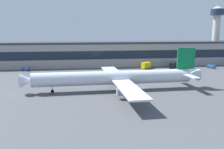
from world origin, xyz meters
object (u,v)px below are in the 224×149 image
object	(u,v)px
airliner	(116,78)
fuel_truck	(173,65)
baggage_tug	(26,69)
follow_me_car	(211,66)
control_tower	(216,28)
stair_truck	(146,65)

from	to	relation	value
airliner	fuel_truck	size ratio (longest dim) A/B	7.37
baggage_tug	follow_me_car	size ratio (longest dim) A/B	0.86
airliner	control_tower	world-z (taller)	control_tower
control_tower	fuel_truck	world-z (taller)	control_tower
stair_truck	control_tower	bearing A→B (deg)	20.23
control_tower	follow_me_car	bearing A→B (deg)	-123.82
airliner	fuel_truck	distance (m)	61.33
control_tower	baggage_tug	world-z (taller)	control_tower
control_tower	stair_truck	distance (m)	59.68
baggage_tug	fuel_truck	size ratio (longest dim) A/B	0.47
airliner	stair_truck	size ratio (longest dim) A/B	10.21
airliner	stair_truck	xyz separation A→B (m)	(24.67, 46.04, -2.61)
fuel_truck	follow_me_car	world-z (taller)	fuel_truck
baggage_tug	follow_me_car	bearing A→B (deg)	-3.28
baggage_tug	fuel_truck	xyz separation A→B (m)	(80.67, -2.00, 0.80)
airliner	control_tower	bearing A→B (deg)	40.26
airliner	follow_me_car	xyz separation A→B (m)	(61.72, 42.27, -3.50)
stair_truck	fuel_truck	bearing A→B (deg)	0.32
control_tower	stair_truck	size ratio (longest dim) A/B	5.89
baggage_tug	stair_truck	world-z (taller)	stair_truck
airliner	control_tower	size ratio (longest dim) A/B	1.73
baggage_tug	fuel_truck	distance (m)	80.70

